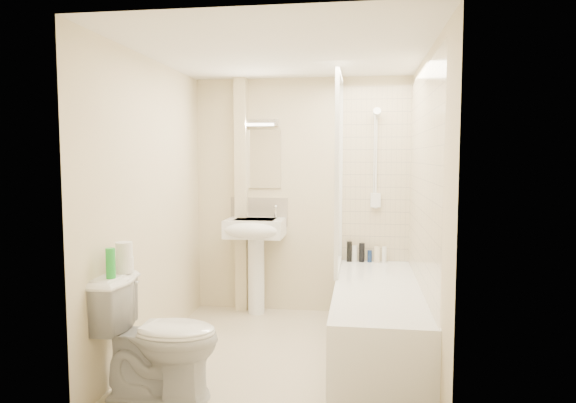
# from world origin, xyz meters

# --- Properties ---
(floor) EXTENTS (2.50, 2.50, 0.00)m
(floor) POSITION_xyz_m (0.00, 0.00, 0.00)
(floor) COLOR beige
(floor) RESTS_ON ground
(wall_back) EXTENTS (2.20, 0.02, 2.40)m
(wall_back) POSITION_xyz_m (0.00, 1.25, 1.20)
(wall_back) COLOR beige
(wall_back) RESTS_ON ground
(wall_left) EXTENTS (0.02, 2.50, 2.40)m
(wall_left) POSITION_xyz_m (-1.10, 0.00, 1.20)
(wall_left) COLOR beige
(wall_left) RESTS_ON ground
(wall_right) EXTENTS (0.02, 2.50, 2.40)m
(wall_right) POSITION_xyz_m (1.10, 0.00, 1.20)
(wall_right) COLOR beige
(wall_right) RESTS_ON ground
(ceiling) EXTENTS (2.20, 2.50, 0.02)m
(ceiling) POSITION_xyz_m (0.00, 0.00, 2.40)
(ceiling) COLOR white
(ceiling) RESTS_ON wall_back
(tile_back) EXTENTS (0.70, 0.01, 1.75)m
(tile_back) POSITION_xyz_m (0.75, 1.24, 1.42)
(tile_back) COLOR beige
(tile_back) RESTS_ON wall_back
(tile_right) EXTENTS (0.01, 2.10, 1.75)m
(tile_right) POSITION_xyz_m (1.09, 0.20, 1.42)
(tile_right) COLOR beige
(tile_right) RESTS_ON wall_right
(pipe_boxing) EXTENTS (0.12, 0.12, 2.40)m
(pipe_boxing) POSITION_xyz_m (-0.62, 1.19, 1.20)
(pipe_boxing) COLOR beige
(pipe_boxing) RESTS_ON ground
(splashback) EXTENTS (0.60, 0.02, 0.30)m
(splashback) POSITION_xyz_m (-0.45, 1.24, 1.03)
(splashback) COLOR beige
(splashback) RESTS_ON wall_back
(mirror) EXTENTS (0.46, 0.01, 0.60)m
(mirror) POSITION_xyz_m (-0.45, 1.24, 1.58)
(mirror) COLOR white
(mirror) RESTS_ON wall_back
(strip_light) EXTENTS (0.42, 0.07, 0.07)m
(strip_light) POSITION_xyz_m (-0.45, 1.22, 1.95)
(strip_light) COLOR silver
(strip_light) RESTS_ON wall_back
(bathtub) EXTENTS (0.70, 2.10, 0.55)m
(bathtub) POSITION_xyz_m (0.75, 0.20, 0.29)
(bathtub) COLOR white
(bathtub) RESTS_ON ground
(shower_screen) EXTENTS (0.04, 0.92, 1.80)m
(shower_screen) POSITION_xyz_m (0.40, 0.80, 1.45)
(shower_screen) COLOR white
(shower_screen) RESTS_ON bathtub
(shower_fixture) EXTENTS (0.10, 0.16, 0.99)m
(shower_fixture) POSITION_xyz_m (0.75, 1.19, 1.55)
(shower_fixture) COLOR white
(shower_fixture) RESTS_ON wall_back
(pedestal_sink) EXTENTS (0.58, 0.51, 1.11)m
(pedestal_sink) POSITION_xyz_m (-0.45, 1.01, 0.78)
(pedestal_sink) COLOR white
(pedestal_sink) RESTS_ON ground
(bottle_black_a) EXTENTS (0.05, 0.05, 0.20)m
(bottle_black_a) POSITION_xyz_m (0.50, 1.16, 0.65)
(bottle_black_a) COLOR black
(bottle_black_a) RESTS_ON bathtub
(bottle_white_a) EXTENTS (0.06, 0.06, 0.16)m
(bottle_white_a) POSITION_xyz_m (0.55, 1.16, 0.63)
(bottle_white_a) COLOR silver
(bottle_white_a) RESTS_ON bathtub
(bottle_black_b) EXTENTS (0.06, 0.06, 0.19)m
(bottle_black_b) POSITION_xyz_m (0.62, 1.16, 0.65)
(bottle_black_b) COLOR black
(bottle_black_b) RESTS_ON bathtub
(bottle_blue) EXTENTS (0.04, 0.04, 0.12)m
(bottle_blue) POSITION_xyz_m (0.70, 1.16, 0.61)
(bottle_blue) COLOR navy
(bottle_blue) RESTS_ON bathtub
(bottle_cream) EXTENTS (0.06, 0.06, 0.16)m
(bottle_cream) POSITION_xyz_m (0.77, 1.16, 0.63)
(bottle_cream) COLOR beige
(bottle_cream) RESTS_ON bathtub
(bottle_white_b) EXTENTS (0.05, 0.05, 0.16)m
(bottle_white_b) POSITION_xyz_m (0.84, 1.16, 0.63)
(bottle_white_b) COLOR white
(bottle_white_b) RESTS_ON bathtub
(toilet) EXTENTS (0.48, 0.82, 0.82)m
(toilet) POSITION_xyz_m (-0.72, -0.80, 0.41)
(toilet) COLOR white
(toilet) RESTS_ON ground
(toilet_roll_lower) EXTENTS (0.12, 0.12, 0.11)m
(toilet_roll_lower) POSITION_xyz_m (-0.99, -0.73, 0.87)
(toilet_roll_lower) COLOR white
(toilet_roll_lower) RESTS_ON toilet
(toilet_roll_upper) EXTENTS (0.11, 0.11, 0.10)m
(toilet_roll_upper) POSITION_xyz_m (-0.99, -0.73, 0.98)
(toilet_roll_upper) COLOR white
(toilet_roll_upper) RESTS_ON toilet_roll_lower
(green_bottle) EXTENTS (0.06, 0.06, 0.20)m
(green_bottle) POSITION_xyz_m (-1.00, -0.90, 0.92)
(green_bottle) COLOR green
(green_bottle) RESTS_ON toilet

